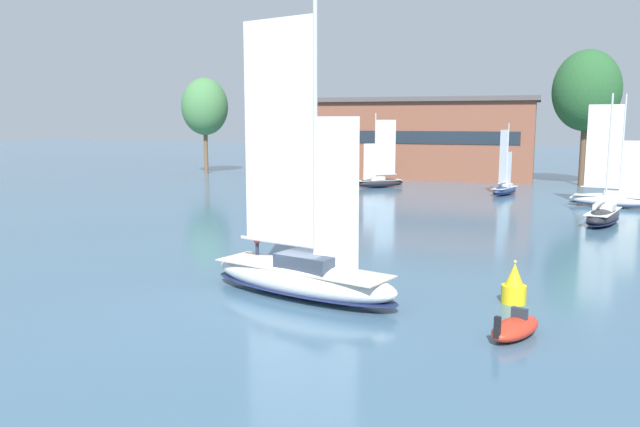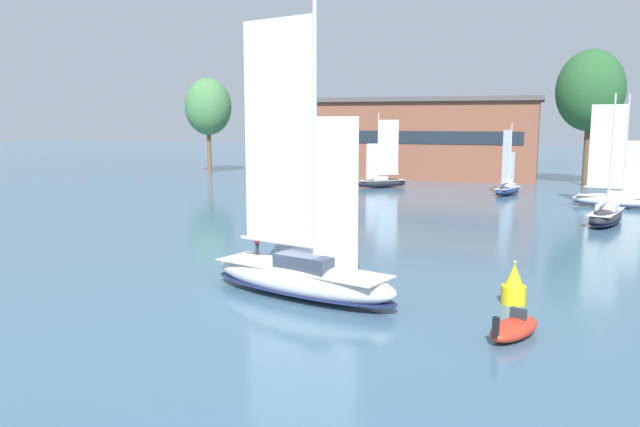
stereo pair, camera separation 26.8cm
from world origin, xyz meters
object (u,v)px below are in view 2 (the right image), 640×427
motor_tender (514,328)px  sailboat_moored_mid_channel (382,181)px  channel_buoy (514,286)px  tree_shore_center (208,107)px  sailboat_moored_outer_mooring (508,189)px  sailboat_moored_near_marina (606,215)px  sailboat_main (301,273)px  tree_shore_left (590,91)px  sailboat_moored_far_slip (615,198)px

motor_tender → sailboat_moored_mid_channel: bearing=109.5°
channel_buoy → tree_shore_center: bearing=130.3°
sailboat_moored_mid_channel → motor_tender: 60.21m
sailboat_moored_outer_mooring → sailboat_moored_near_marina: bearing=-64.3°
sailboat_main → motor_tender: size_ratio=4.26×
sailboat_moored_near_marina → motor_tender: 34.52m
tree_shore_center → sailboat_main: (42.97, -65.79, -10.24)m
sailboat_moored_outer_mooring → motor_tender: size_ratio=2.36×
tree_shore_center → sailboat_moored_mid_channel: 37.50m
tree_shore_left → sailboat_moored_far_slip: tree_shore_left is taller
tree_shore_left → tree_shore_center: size_ratio=1.16×
sailboat_moored_mid_channel → channel_buoy: bearing=-68.8°
channel_buoy → sailboat_moored_outer_mooring: bearing=93.4°
sailboat_moored_mid_channel → sailboat_moored_outer_mooring: sailboat_moored_mid_channel is taller
tree_shore_center → sailboat_moored_near_marina: tree_shore_center is taller
tree_shore_left → sailboat_moored_near_marina: 36.85m
tree_shore_center → sailboat_moored_mid_channel: bearing=-19.6°
sailboat_moored_near_marina → channel_buoy: sailboat_moored_near_marina is taller
tree_shore_left → sailboat_moored_mid_channel: size_ratio=1.86×
sailboat_moored_far_slip → tree_shore_center: bearing=159.9°
sailboat_moored_mid_channel → sailboat_moored_far_slip: 30.47m
sailboat_main → sailboat_moored_outer_mooring: sailboat_main is taller
sailboat_moored_near_marina → sailboat_moored_far_slip: (1.91, 12.06, 0.18)m
sailboat_moored_far_slip → sailboat_moored_outer_mooring: size_ratio=1.35×
tree_shore_center → channel_buoy: bearing=-49.7°
tree_shore_left → sailboat_moored_mid_channel: tree_shore_left is taller
sailboat_moored_near_marina → motor_tender: sailboat_moored_near_marina is taller
tree_shore_center → sailboat_moored_outer_mooring: size_ratio=1.84×
sailboat_moored_far_slip → sailboat_moored_mid_channel: bearing=159.3°
sailboat_main → channel_buoy: size_ratio=7.08×
tree_shore_left → sailboat_moored_outer_mooring: 21.57m
sailboat_moored_mid_channel → sailboat_moored_outer_mooring: (16.97, -2.79, -0.09)m
sailboat_moored_near_marina → sailboat_moored_outer_mooring: size_ratio=1.31×
sailboat_moored_far_slip → motor_tender: bearing=-100.3°
sailboat_main → sailboat_moored_near_marina: 35.52m
tree_shore_left → sailboat_moored_near_marina: tree_shore_left is taller
sailboat_moored_outer_mooring → sailboat_moored_far_slip: bearing=-34.7°
sailboat_moored_near_marina → sailboat_moored_outer_mooring: sailboat_moored_near_marina is taller
tree_shore_center → sailboat_moored_far_slip: 67.25m
sailboat_moored_far_slip → channel_buoy: 41.51m
sailboat_moored_near_marina → sailboat_moored_mid_channel: bearing=139.4°
tree_shore_center → motor_tender: bearing=-51.9°
sailboat_moored_mid_channel → motor_tender: size_ratio=2.71×
tree_shore_left → tree_shore_center: 60.60m
tree_shore_center → sailboat_moored_outer_mooring: bearing=-16.3°
motor_tender → channel_buoy: size_ratio=1.66×
sailboat_moored_far_slip → sailboat_moored_outer_mooring: bearing=145.3°
sailboat_main → sailboat_moored_mid_channel: bearing=99.6°
sailboat_moored_outer_mooring → motor_tender: 54.04m
sailboat_moored_mid_channel → sailboat_moored_far_slip: bearing=-20.7°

